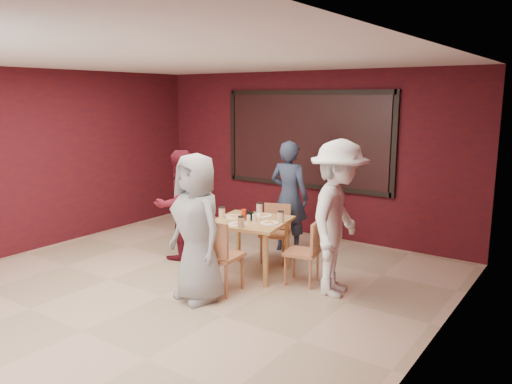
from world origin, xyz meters
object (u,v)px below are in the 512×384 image
Objects in this scene: chair_right at (307,249)px; diner_left at (180,205)px; diner_right at (338,219)px; diner_back at (289,197)px; chair_back at (276,229)px; diner_front at (197,228)px; chair_front at (218,252)px; dining_table at (251,227)px; chair_left at (204,230)px.

diner_left is at bearing -176.06° from chair_right.
diner_right is at bearing -8.00° from chair_right.
chair_back is at bearing 94.20° from diner_back.
diner_front reaches higher than chair_back.
chair_front reaches higher than chair_back.
diner_right is (1.37, -1.13, 0.08)m from diner_back.
chair_front is 0.53× the size of diner_front.
dining_table is 0.59× the size of diner_right.
chair_right is at bearing 6.31° from dining_table.
chair_back is (-0.13, 1.49, -0.06)m from chair_front.
chair_left is 1.00× the size of chair_right.
diner_right is (2.10, 0.02, 0.47)m from chair_left.
chair_front is 0.49× the size of diner_right.
diner_right is at bearing 56.23° from diner_front.
diner_left is (-1.15, -1.21, -0.06)m from diner_back.
chair_front is at bearing 114.10° from diner_right.
diner_front reaches higher than chair_front.
chair_right is at bearing 2.81° from chair_left.
diner_left is (-0.42, -0.06, 0.33)m from chair_left.
diner_left is (-1.25, -0.05, 0.15)m from dining_table.
chair_front is 0.58× the size of diner_left.
chair_left is at bearing 142.85° from diner_front.
diner_front is 1.68m from diner_right.
diner_left is at bearing -148.69° from chair_back.
chair_front is at bearing -84.99° from chair_back.
diner_right reaches higher than diner_front.
diner_right reaches higher than dining_table.
chair_front reaches higher than chair_right.
chair_front is 1.11× the size of chair_right.
diner_front reaches higher than chair_right.
diner_left is at bearing -171.60° from chair_left.
chair_back is 1.80m from diner_front.
diner_front reaches higher than diner_left.
diner_front is at bearing -52.33° from chair_left.
diner_back is (-0.19, 1.96, 0.34)m from chair_front.
chair_right is 1.48m from diner_front.
chair_left is at bearing 79.35° from diner_right.
chair_front is 1.99m from diner_back.
chair_right is 0.52× the size of diner_left.
dining_table is at bearing -173.69° from chair_right.
diner_front is 1.01× the size of diner_back.
diner_left reaches higher than chair_right.
dining_table is 1.18m from diner_back.
chair_front reaches higher than chair_left.
diner_right reaches higher than diner_back.
chair_left is (-0.84, 0.01, -0.18)m from dining_table.
chair_left is 0.48× the size of diner_front.
dining_table is at bearing 91.80° from diner_back.
diner_left is 2.52m from diner_right.
chair_left is 1.41m from diner_back.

